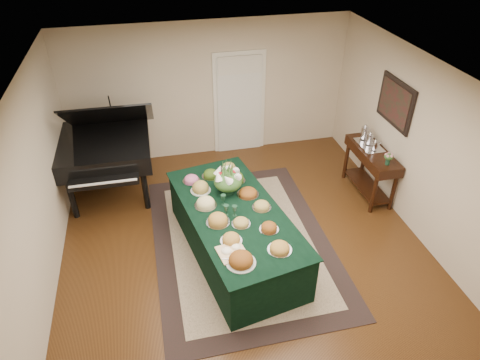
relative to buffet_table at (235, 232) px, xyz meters
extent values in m
plane|color=black|center=(0.17, 0.09, -0.40)|extent=(6.00, 6.00, 0.00)
cube|color=black|center=(0.15, 0.21, -0.40)|extent=(2.70, 3.78, 0.01)
cube|color=#C9B696|center=(0.15, 0.21, -0.39)|extent=(2.16, 3.24, 0.01)
cube|color=silver|center=(0.77, 3.07, 0.65)|extent=(1.05, 0.04, 2.10)
cube|color=silver|center=(0.77, 3.05, 0.60)|extent=(0.90, 0.06, 2.00)
cube|color=black|center=(0.00, 0.00, -0.01)|extent=(1.67, 2.82, 0.79)
cube|color=black|center=(0.00, 0.00, 0.39)|extent=(1.74, 2.89, 0.02)
cylinder|color=silver|center=(-0.28, -0.20, 0.40)|extent=(0.33, 0.33, 0.01)
ellipsoid|color=#BA8636|center=(-0.28, -0.20, 0.46)|extent=(0.27, 0.27, 0.10)
cylinder|color=silver|center=(-0.38, 0.21, 0.40)|extent=(0.33, 0.33, 0.01)
ellipsoid|color=#F4E698|center=(-0.38, 0.21, 0.46)|extent=(0.27, 0.27, 0.10)
cylinder|color=silver|center=(0.03, -0.31, 0.40)|extent=(0.26, 0.26, 0.01)
ellipsoid|color=tan|center=(0.03, -0.31, 0.44)|extent=(0.22, 0.22, 0.06)
cylinder|color=silver|center=(-0.50, 0.88, 0.40)|extent=(0.28, 0.28, 0.01)
ellipsoid|color=pink|center=(-0.50, 0.88, 0.44)|extent=(0.23, 0.23, 0.07)
cylinder|color=silver|center=(0.40, -0.02, 0.40)|extent=(0.28, 0.28, 0.01)
ellipsoid|color=tan|center=(0.40, -0.02, 0.45)|extent=(0.23, 0.23, 0.07)
cylinder|color=silver|center=(0.28, 0.34, 0.40)|extent=(0.33, 0.33, 0.01)
ellipsoid|color=brown|center=(0.28, 0.34, 0.44)|extent=(0.27, 0.27, 0.07)
cylinder|color=silver|center=(0.20, 0.73, 0.40)|extent=(0.26, 0.26, 0.01)
ellipsoid|color=#3F6219|center=(0.20, 0.73, 0.47)|extent=(0.22, 0.22, 0.11)
cylinder|color=#AAB4AB|center=(-0.40, 0.59, 0.40)|extent=(0.31, 0.31, 0.01)
ellipsoid|color=tan|center=(-0.40, 0.59, 0.47)|extent=(0.25, 0.25, 0.12)
cylinder|color=silver|center=(0.39, -0.91, 0.40)|extent=(0.32, 0.32, 0.01)
ellipsoid|color=#BA8636|center=(0.39, -0.91, 0.45)|extent=(0.26, 0.26, 0.07)
cylinder|color=silver|center=(-0.18, -0.61, 0.40)|extent=(0.29, 0.29, 0.01)
ellipsoid|color=#BA8636|center=(-0.18, -0.61, 0.45)|extent=(0.24, 0.24, 0.08)
cylinder|color=#AAB4AB|center=(-0.14, -1.02, 0.40)|extent=(0.38, 0.38, 0.01)
ellipsoid|color=brown|center=(-0.14, -1.02, 0.46)|extent=(0.31, 0.31, 0.11)
cylinder|color=silver|center=(-0.18, 0.95, 0.40)|extent=(0.29, 0.29, 0.01)
ellipsoid|color=#3F6219|center=(-0.18, 0.95, 0.45)|extent=(0.24, 0.24, 0.08)
cylinder|color=silver|center=(0.14, 1.09, 0.40)|extent=(0.26, 0.26, 0.01)
ellipsoid|color=tan|center=(0.14, 1.09, 0.45)|extent=(0.22, 0.22, 0.08)
cylinder|color=silver|center=(0.37, -0.50, 0.40)|extent=(0.27, 0.27, 0.01)
ellipsoid|color=brown|center=(0.37, -0.50, 0.45)|extent=(0.22, 0.22, 0.07)
cube|color=tan|center=(-0.21, -0.83, 0.41)|extent=(0.40, 0.40, 0.02)
ellipsoid|color=white|center=(-0.28, -0.80, 0.46)|extent=(0.14, 0.14, 0.08)
ellipsoid|color=white|center=(-0.14, -0.76, 0.45)|extent=(0.12, 0.12, 0.07)
cube|color=orange|center=(-0.15, -0.90, 0.44)|extent=(0.11, 0.11, 0.05)
cylinder|color=#153522|center=(0.00, 0.46, 0.48)|extent=(0.17, 0.17, 0.17)
ellipsoid|color=#305B24|center=(0.00, 0.46, 0.60)|extent=(0.42, 0.42, 0.28)
cylinder|color=black|center=(-2.44, 1.43, -0.03)|extent=(0.10, 0.10, 0.76)
cylinder|color=black|center=(-1.25, 1.42, -0.03)|extent=(0.10, 0.10, 0.76)
cylinder|color=black|center=(-1.82, 2.78, -0.03)|extent=(0.10, 0.10, 0.76)
cube|color=black|center=(-1.83, 2.08, 0.52)|extent=(1.53, 1.64, 0.32)
cube|color=black|center=(-1.84, 1.16, 0.40)|extent=(1.08, 0.23, 0.10)
cube|color=black|center=(-1.68, 2.22, 1.03)|extent=(1.47, 1.19, 0.83)
cylinder|color=#9A6A3E|center=(-0.61, 1.39, -0.29)|extent=(0.35, 0.35, 0.22)
cylinder|color=black|center=(2.49, 0.44, -0.05)|extent=(0.07, 0.07, 0.71)
cylinder|color=black|center=(2.85, 0.44, -0.05)|extent=(0.07, 0.07, 0.71)
cylinder|color=black|center=(2.49, 1.53, -0.05)|extent=(0.07, 0.07, 0.71)
cylinder|color=black|center=(2.85, 1.53, -0.05)|extent=(0.07, 0.07, 0.71)
cube|color=black|center=(2.67, 0.98, 0.40)|extent=(0.45, 1.29, 0.18)
cube|color=black|center=(2.67, 0.98, -0.25)|extent=(0.38, 1.14, 0.03)
cube|color=silver|center=(2.67, 1.15, 0.50)|extent=(0.34, 0.58, 0.02)
cylinder|color=#153522|center=(2.67, 0.52, 0.54)|extent=(0.07, 0.07, 0.11)
ellipsoid|color=pink|center=(2.67, 0.52, 0.64)|extent=(0.17, 0.17, 0.11)
cube|color=black|center=(2.89, 0.98, 1.35)|extent=(0.04, 0.95, 0.75)
cube|color=#4B141A|center=(2.87, 0.98, 1.35)|extent=(0.01, 0.82, 0.62)
camera|label=1|loc=(-0.99, -4.69, 4.22)|focal=32.00mm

